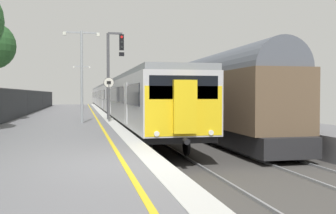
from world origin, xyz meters
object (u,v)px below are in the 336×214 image
Objects in this scene: platform_lamp_far at (82,83)px; freight_train_adjacent_track at (150,94)px; signal_gantry at (112,65)px; platform_lamp_mid at (82,68)px; speed_limit_sign at (109,93)px; commuter_train_at_platform at (112,97)px.

freight_train_adjacent_track is at bearing -29.85° from platform_lamp_far.
platform_lamp_mid is at bearing -122.56° from signal_gantry.
freight_train_adjacent_track reaches higher than speed_limit_sign.
commuter_train_at_platform is at bearing 85.17° from speed_limit_sign.
platform_lamp_far reaches higher than freight_train_adjacent_track.
platform_lamp_mid is 24.96m from platform_lamp_far.
commuter_train_at_platform reaches higher than speed_limit_sign.
speed_limit_sign is (-5.85, -19.86, 0.05)m from freight_train_adjacent_track.
signal_gantry reaches higher than speed_limit_sign.
signal_gantry reaches higher than commuter_train_at_platform.
platform_lamp_mid is (-1.88, -2.95, -0.38)m from signal_gantry.
commuter_train_at_platform is 4.49m from freight_train_adjacent_track.
signal_gantry is at bearing 80.32° from speed_limit_sign.
signal_gantry reaches higher than platform_lamp_mid.
platform_lamp_far reaches higher than speed_limit_sign.
platform_lamp_far reaches higher than commuter_train_at_platform.
platform_lamp_mid reaches higher than commuter_train_at_platform.
platform_lamp_mid is (-1.53, -0.86, 1.39)m from speed_limit_sign.
freight_train_adjacent_track is at bearing 70.40° from platform_lamp_mid.
freight_train_adjacent_track is at bearing 73.59° from speed_limit_sign.
signal_gantry is (-5.49, -17.77, 1.82)m from freight_train_adjacent_track.
platform_lamp_mid is at bearing -90.00° from platform_lamp_far.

